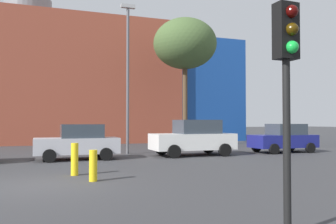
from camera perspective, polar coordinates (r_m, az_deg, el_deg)
ground_plane at (r=10.75m, az=-20.47°, el=-11.03°), size 200.00×200.00×0.00m
building_backdrop at (r=33.57m, az=-21.75°, el=4.33°), size 38.71×10.14×12.57m
parked_car_2 at (r=17.27m, az=-14.29°, el=-4.71°), size 3.85×1.89×1.67m
parked_car_3 at (r=18.79m, az=4.16°, el=-4.17°), size 4.36×2.14×1.89m
parked_car_4 at (r=21.76m, az=18.16°, el=-4.03°), size 3.85×1.89×1.67m
traffic_light_near_right at (r=5.94m, az=18.66°, el=7.43°), size 0.37×0.37×3.67m
bare_tree_0 at (r=26.06m, az=2.76°, el=10.87°), size 4.58×4.58×9.28m
bollard_yellow_0 at (r=10.94m, az=-11.98°, el=-8.46°), size 0.24×0.24×0.94m
bollard_yellow_1 at (r=12.25m, az=-14.83°, el=-7.38°), size 0.24×0.24×1.07m
street_lamp at (r=20.00m, az=-6.51°, el=6.86°), size 0.80×0.24×8.38m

